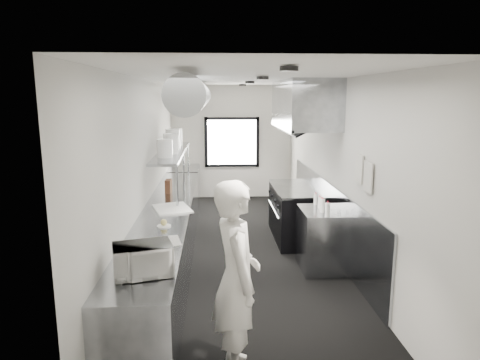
{
  "coord_description": "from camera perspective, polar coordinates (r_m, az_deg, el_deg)",
  "views": [
    {
      "loc": [
        -0.43,
        -6.71,
        2.55
      ],
      "look_at": [
        -0.05,
        -0.2,
        1.26
      ],
      "focal_mm": 32.26,
      "sensor_mm": 36.0,
      "label": 1
    }
  ],
  "objects": [
    {
      "name": "floor",
      "position": [
        7.19,
        0.28,
        -9.62
      ],
      "size": [
        3.0,
        8.0,
        0.01
      ],
      "primitive_type": "cube",
      "color": "black",
      "rests_on": "ground"
    },
    {
      "name": "ceiling",
      "position": [
        6.72,
        0.31,
        13.29
      ],
      "size": [
        3.0,
        8.0,
        0.01
      ],
      "primitive_type": "cube",
      "color": "silver",
      "rests_on": "wall_back"
    },
    {
      "name": "wall_back",
      "position": [
        10.78,
        -1.08,
        5.04
      ],
      "size": [
        3.0,
        0.02,
        2.8
      ],
      "primitive_type": "cube",
      "color": "beige",
      "rests_on": "floor"
    },
    {
      "name": "wall_front",
      "position": [
        2.97,
        5.37,
        -11.66
      ],
      "size": [
        3.0,
        0.02,
        2.8
      ],
      "primitive_type": "cube",
      "color": "beige",
      "rests_on": "floor"
    },
    {
      "name": "wall_left",
      "position": [
        6.89,
        -12.26,
        1.29
      ],
      "size": [
        0.02,
        8.0,
        2.8
      ],
      "primitive_type": "cube",
      "color": "beige",
      "rests_on": "floor"
    },
    {
      "name": "wall_right",
      "position": [
        7.07,
        12.52,
        1.54
      ],
      "size": [
        0.02,
        8.0,
        2.8
      ],
      "primitive_type": "cube",
      "color": "beige",
      "rests_on": "floor"
    },
    {
      "name": "wall_cladding",
      "position": [
        7.53,
        11.48,
        -4.46
      ],
      "size": [
        0.03,
        5.5,
        1.1
      ],
      "primitive_type": "cube",
      "color": "gray",
      "rests_on": "wall_right"
    },
    {
      "name": "hvac_duct",
      "position": [
        7.11,
        -5.65,
        11.11
      ],
      "size": [
        0.4,
        6.4,
        0.4
      ],
      "primitive_type": "cylinder",
      "rotation": [
        1.57,
        0.0,
        0.0
      ],
      "color": "gray",
      "rests_on": "ceiling"
    },
    {
      "name": "service_window",
      "position": [
        10.74,
        -1.07,
        5.02
      ],
      "size": [
        1.36,
        0.05,
        1.25
      ],
      "color": "white",
      "rests_on": "wall_back"
    },
    {
      "name": "exhaust_hood",
      "position": [
        7.56,
        8.4,
        9.84
      ],
      "size": [
        0.81,
        2.2,
        0.88
      ],
      "color": "gray",
      "rests_on": "ceiling"
    },
    {
      "name": "prep_counter",
      "position": [
        6.59,
        -9.54,
        -7.58
      ],
      "size": [
        0.7,
        6.0,
        0.9
      ],
      "primitive_type": "cube",
      "color": "gray",
      "rests_on": "floor"
    },
    {
      "name": "pass_shelf",
      "position": [
        7.81,
        -8.95,
        3.56
      ],
      "size": [
        0.45,
        3.0,
        0.68
      ],
      "color": "gray",
      "rests_on": "prep_counter"
    },
    {
      "name": "range",
      "position": [
        7.83,
        7.58,
        -4.34
      ],
      "size": [
        0.88,
        1.6,
        0.94
      ],
      "color": "black",
      "rests_on": "floor"
    },
    {
      "name": "bottle_station",
      "position": [
        6.56,
        10.86,
        -7.73
      ],
      "size": [
        0.65,
        0.8,
        0.9
      ],
      "primitive_type": "cube",
      "color": "gray",
      "rests_on": "floor"
    },
    {
      "name": "far_work_table",
      "position": [
        10.15,
        -7.37,
        -0.87
      ],
      "size": [
        0.7,
        1.2,
        0.9
      ],
      "primitive_type": "cube",
      "color": "gray",
      "rests_on": "floor"
    },
    {
      "name": "notice_sheet_a",
      "position": [
        5.9,
        15.47,
        1.49
      ],
      "size": [
        0.02,
        0.28,
        0.38
      ],
      "primitive_type": "cube",
      "color": "beige",
      "rests_on": "wall_right"
    },
    {
      "name": "notice_sheet_b",
      "position": [
        5.59,
        16.58,
        0.38
      ],
      "size": [
        0.02,
        0.28,
        0.38
      ],
      "primitive_type": "cube",
      "color": "beige",
      "rests_on": "wall_right"
    },
    {
      "name": "line_cook",
      "position": [
        4.01,
        -0.46,
        -12.93
      ],
      "size": [
        0.54,
        0.73,
        1.83
      ],
      "primitive_type": "imported",
      "rotation": [
        0.0,
        0.0,
        1.73
      ],
      "color": "silver",
      "rests_on": "floor"
    },
    {
      "name": "microwave",
      "position": [
        4.17,
        -12.74,
        -10.24
      ],
      "size": [
        0.57,
        0.49,
        0.29
      ],
      "primitive_type": "imported",
      "rotation": [
        0.0,
        0.0,
        0.27
      ],
      "color": "white",
      "rests_on": "prep_counter"
    },
    {
      "name": "deli_tub_a",
      "position": [
        4.38,
        -14.31,
        -10.56
      ],
      "size": [
        0.19,
        0.19,
        0.11
      ],
      "primitive_type": "cylinder",
      "rotation": [
        0.0,
        0.0,
        0.33
      ],
      "color": "silver",
      "rests_on": "prep_counter"
    },
    {
      "name": "deli_tub_b",
      "position": [
        4.56,
        -14.24,
        -9.71
      ],
      "size": [
        0.18,
        0.18,
        0.1
      ],
      "primitive_type": "cylinder",
      "rotation": [
        0.0,
        0.0,
        0.37
      ],
      "color": "silver",
      "rests_on": "prep_counter"
    },
    {
      "name": "newspaper",
      "position": [
        5.06,
        -9.66,
        -7.99
      ],
      "size": [
        0.37,
        0.42,
        0.01
      ],
      "primitive_type": "cube",
      "rotation": [
        0.0,
        0.0,
        0.21
      ],
      "color": "beige",
      "rests_on": "prep_counter"
    },
    {
      "name": "small_plate",
      "position": [
        5.62,
        -10.03,
        -6.02
      ],
      "size": [
        0.19,
        0.19,
        0.01
      ],
      "primitive_type": "cylinder",
      "rotation": [
        0.0,
        0.0,
        -0.04
      ],
      "color": "white",
      "rests_on": "prep_counter"
    },
    {
      "name": "pastry",
      "position": [
        5.6,
        -10.05,
        -5.54
      ],
      "size": [
        0.08,
        0.08,
        0.08
      ],
      "primitive_type": "sphere",
      "color": "tan",
      "rests_on": "small_plate"
    },
    {
      "name": "cutting_board",
      "position": [
        6.43,
        -8.96,
        -3.75
      ],
      "size": [
        0.66,
        0.77,
        0.02
      ],
      "primitive_type": "cube",
      "rotation": [
        0.0,
        0.0,
        0.3
      ],
      "color": "white",
      "rests_on": "prep_counter"
    },
    {
      "name": "knife_block",
      "position": [
        7.5,
        -9.44,
        -0.81
      ],
      "size": [
        0.11,
        0.21,
        0.23
      ],
      "primitive_type": "cube",
      "rotation": [
        0.0,
        0.0,
        -0.07
      ],
      "color": "brown",
      "rests_on": "prep_counter"
    },
    {
      "name": "plate_stack_a",
      "position": [
        7.0,
        -9.9,
        4.16
      ],
      "size": [
        0.3,
        0.3,
        0.29
      ],
      "primitive_type": "cylinder",
      "rotation": [
        0.0,
        0.0,
        0.25
      ],
      "color": "white",
      "rests_on": "pass_shelf"
    },
    {
      "name": "plate_stack_b",
      "position": [
        7.43,
        -9.12,
        4.76
      ],
      "size": [
        0.34,
        0.34,
        0.34
      ],
      "primitive_type": "cylinder",
      "rotation": [
        0.0,
        0.0,
        0.37
      ],
      "color": "white",
      "rests_on": "pass_shelf"
    },
    {
      "name": "plate_stack_c",
      "position": [
        8.0,
        -8.87,
        5.34
      ],
      "size": [
        0.28,
        0.28,
        0.37
      ],
      "primitive_type": "cylinder",
      "rotation": [
        0.0,
        0.0,
        -0.04
      ],
      "color": "white",
      "rests_on": "pass_shelf"
    },
    {
      "name": "plate_stack_d",
      "position": [
        8.57,
        -8.4,
        5.64
      ],
      "size": [
        0.29,
        0.29,
        0.35
      ],
      "primitive_type": "cylinder",
      "rotation": [
        0.0,
        0.0,
        -0.33
      ],
      "color": "white",
      "rests_on": "pass_shelf"
    },
    {
      "name": "squeeze_bottle_a",
      "position": [
        6.08,
        11.51,
        -3.88
      ],
      "size": [
        0.08,
        0.08,
        0.19
      ],
      "primitive_type": "cylinder",
      "rotation": [
        0.0,
        0.0,
        0.25
      ],
      "color": "white",
      "rests_on": "bottle_station"
    },
    {
      "name": "squeeze_bottle_b",
      "position": [
        6.28,
        10.85,
        -3.34
      ],
      "size": [
        0.09,
        0.09,
        0.2
      ],
      "primitive_type": "cylinder",
      "rotation": [
        0.0,
        0.0,
        0.4
      ],
      "color": "white",
      "rests_on": "bottle_station"
    },
    {
      "name": "squeeze_bottle_c",
      "position": [
        6.39,
        10.69,
        -3.23
      ],
      "size": [
        0.06,
        0.06,
        0.16
      ],
      "primitive_type": "cylinder",
      "rotation": [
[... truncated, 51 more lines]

